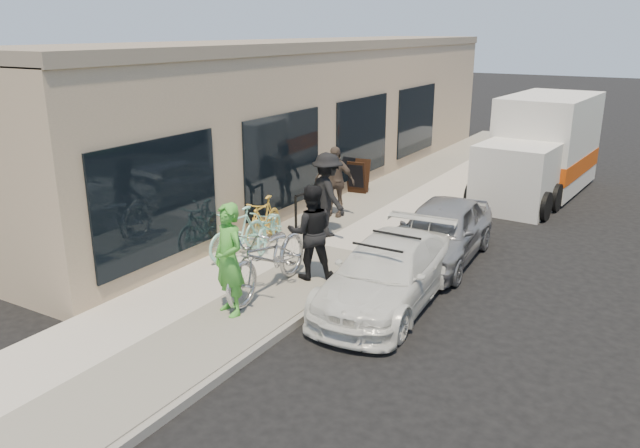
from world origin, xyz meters
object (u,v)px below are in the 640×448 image
at_px(cruiser_bike_b, 270,227).
at_px(cruiser_bike_c, 263,220).
at_px(sedan_white, 387,273).
at_px(sedan_silver, 442,231).
at_px(bystander_a, 327,195).
at_px(bystander_b, 335,181).
at_px(tandem_bike, 269,257).
at_px(moving_truck, 541,151).
at_px(man_standing, 311,232).
at_px(sandwich_board, 358,176).
at_px(bike_rack, 304,207).
at_px(cruiser_bike_a, 238,233).
at_px(woman_rider, 229,260).

height_order(cruiser_bike_b, cruiser_bike_c, cruiser_bike_c).
xyz_separation_m(sedan_white, sedan_silver, (0.04, 2.51, 0.06)).
relative_size(sedan_white, bystander_a, 2.16).
relative_size(cruiser_bike_c, bystander_b, 0.92).
bearing_deg(tandem_bike, sedan_silver, 57.59).
height_order(moving_truck, cruiser_bike_c, moving_truck).
bearing_deg(bystander_a, man_standing, 142.80).
bearing_deg(bystander_a, sandwich_board, -42.93).
xyz_separation_m(sandwich_board, cruiser_bike_b, (0.50, -4.95, -0.04)).
bearing_deg(moving_truck, man_standing, -99.00).
relative_size(moving_truck, tandem_bike, 2.36).
distance_m(bike_rack, bystander_b, 1.34).
distance_m(bystander_a, bystander_b, 1.55).
xyz_separation_m(bike_rack, bystander_b, (0.08, 1.29, 0.34)).
bearing_deg(bystander_a, cruiser_bike_a, 96.74).
height_order(sedan_white, moving_truck, moving_truck).
height_order(man_standing, bystander_a, bystander_a).
distance_m(sandwich_board, cruiser_bike_b, 4.97).
distance_m(bike_rack, man_standing, 2.96).
bearing_deg(cruiser_bike_c, man_standing, -41.54).
height_order(moving_truck, tandem_bike, moving_truck).
relative_size(moving_truck, cruiser_bike_a, 3.52).
distance_m(sandwich_board, woman_rider, 8.13).
bearing_deg(moving_truck, cruiser_bike_a, -109.98).
xyz_separation_m(bike_rack, woman_rider, (1.36, -4.36, 0.40)).
distance_m(sedan_white, moving_truck, 9.19).
xyz_separation_m(cruiser_bike_b, cruiser_bike_c, (-0.31, 0.21, 0.05)).
xyz_separation_m(bike_rack, tandem_bike, (1.39, -3.33, 0.12)).
bearing_deg(bike_rack, sedan_white, -37.44).
height_order(man_standing, cruiser_bike_b, man_standing).
distance_m(tandem_bike, bystander_b, 4.81).
distance_m(tandem_bike, woman_rider, 1.07).
bearing_deg(bystander_a, bystander_b, -36.75).
distance_m(tandem_bike, cruiser_bike_a, 1.95).
relative_size(bike_rack, woman_rider, 0.46).
bearing_deg(bystander_a, moving_truck, -84.49).
bearing_deg(sedan_white, sedan_silver, 85.41).
height_order(sedan_white, cruiser_bike_a, sedan_white).
xyz_separation_m(sedan_silver, bystander_b, (-3.20, 1.25, 0.38)).
bearing_deg(sedan_white, sandwich_board, 117.79).
height_order(cruiser_bike_a, cruiser_bike_b, cruiser_bike_a).
xyz_separation_m(cruiser_bike_c, bystander_b, (0.35, 2.48, 0.38)).
xyz_separation_m(sedan_silver, moving_truck, (0.48, 6.64, 0.59)).
relative_size(bike_rack, tandem_bike, 0.35).
xyz_separation_m(man_standing, cruiser_bike_a, (-1.84, 0.23, -0.38)).
relative_size(cruiser_bike_b, bystander_b, 0.94).
distance_m(sedan_silver, moving_truck, 6.68).
relative_size(moving_truck, bystander_a, 3.09).
bearing_deg(moving_truck, cruiser_bike_c, -113.18).
height_order(tandem_bike, man_standing, man_standing).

